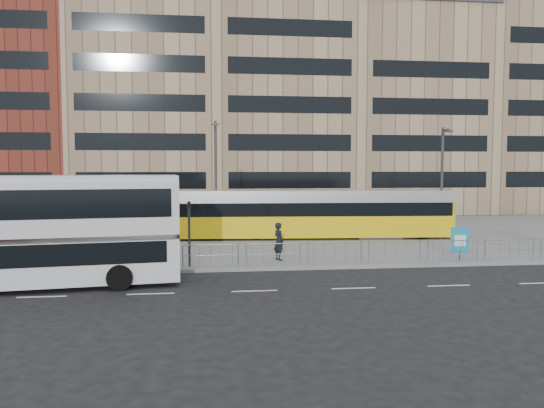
{
  "coord_description": "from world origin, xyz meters",
  "views": [
    {
      "loc": [
        -3.71,
        -24.43,
        4.86
      ],
      "look_at": [
        -0.13,
        6.0,
        2.72
      ],
      "focal_mm": 35.0,
      "sensor_mm": 36.0,
      "label": 1
    }
  ],
  "objects": [
    {
      "name": "pedestrian_barrier",
      "position": [
        2.0,
        0.5,
        0.98
      ],
      "size": [
        32.07,
        0.07,
        1.1
      ],
      "color": "gray",
      "rests_on": "plaza"
    },
    {
      "name": "pedestrian",
      "position": [
        -0.26,
        1.9,
        1.11
      ],
      "size": [
        0.69,
        0.82,
        1.92
      ],
      "primitive_type": "imported",
      "rotation": [
        0.0,
        0.0,
        1.97
      ],
      "color": "black",
      "rests_on": "plaza"
    },
    {
      "name": "kerb",
      "position": [
        0.0,
        0.05,
        0.07
      ],
      "size": [
        64.0,
        0.25,
        0.17
      ],
      "primitive_type": "cube",
      "color": "gray",
      "rests_on": "ground"
    },
    {
      "name": "building_row",
      "position": [
        1.55,
        34.27,
        12.91
      ],
      "size": [
        70.4,
        18.4,
        31.2
      ],
      "color": "maroon",
      "rests_on": "ground"
    },
    {
      "name": "double_decker_bus",
      "position": [
        -10.7,
        -2.4,
        2.44
      ],
      "size": [
        11.54,
        4.02,
        4.52
      ],
      "rotation": [
        0.0,
        0.0,
        0.13
      ],
      "color": "silver",
      "rests_on": "ground"
    },
    {
      "name": "plaza",
      "position": [
        0.0,
        12.0,
        0.07
      ],
      "size": [
        64.0,
        24.0,
        0.15
      ],
      "primitive_type": "cube",
      "color": "slate",
      "rests_on": "ground"
    },
    {
      "name": "lamp_post_west",
      "position": [
        -3.32,
        10.26,
        4.37
      ],
      "size": [
        0.45,
        1.04,
        7.7
      ],
      "color": "#2D2D30",
      "rests_on": "plaza"
    },
    {
      "name": "lamp_post_east",
      "position": [
        11.29,
        8.43,
        4.15
      ],
      "size": [
        0.45,
        1.04,
        7.27
      ],
      "color": "#2D2D30",
      "rests_on": "plaza"
    },
    {
      "name": "tram",
      "position": [
        -1.31,
        10.32,
        1.75
      ],
      "size": [
        27.19,
        4.33,
        3.19
      ],
      "rotation": [
        0.0,
        0.0,
        -0.06
      ],
      "color": "yellow",
      "rests_on": "plaza"
    },
    {
      "name": "ground",
      "position": [
        0.0,
        0.0,
        0.0
      ],
      "size": [
        120.0,
        120.0,
        0.0
      ],
      "primitive_type": "plane",
      "color": "black",
      "rests_on": "ground"
    },
    {
      "name": "ad_panel",
      "position": [
        8.83,
        0.82,
        1.13
      ],
      "size": [
        0.88,
        0.27,
        1.67
      ],
      "rotation": [
        0.0,
        0.0,
        -0.24
      ],
      "color": "#2D2D30",
      "rests_on": "plaza"
    },
    {
      "name": "road_markings",
      "position": [
        1.0,
        -4.0,
        0.01
      ],
      "size": [
        62.0,
        0.12,
        0.01
      ],
      "primitive_type": "cube",
      "color": "white",
      "rests_on": "ground"
    },
    {
      "name": "traffic_light_west",
      "position": [
        -4.69,
        0.7,
        2.12
      ],
      "size": [
        0.21,
        0.23,
        3.1
      ],
      "rotation": [
        0.0,
        0.0,
        0.24
      ],
      "color": "#2D2D30",
      "rests_on": "plaza"
    }
  ]
}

